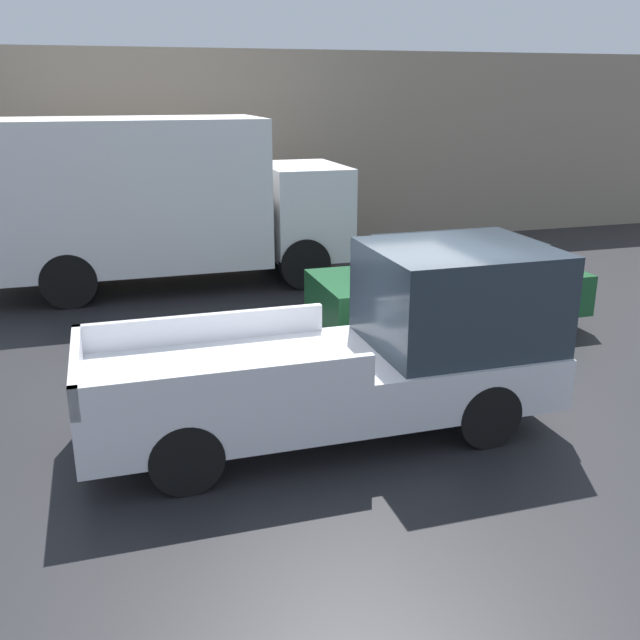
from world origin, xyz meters
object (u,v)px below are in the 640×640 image
(pickup_truck, at_px, (371,348))
(delivery_truck, at_px, (153,198))
(newspaper_box, at_px, (320,225))
(car, at_px, (450,283))

(pickup_truck, xyz_separation_m, delivery_truck, (-1.95, 7.58, 0.85))
(newspaper_box, bearing_deg, car, -88.96)
(delivery_truck, bearing_deg, pickup_truck, -75.55)
(car, relative_size, newspaper_box, 4.14)
(pickup_truck, height_order, car, pickup_truck)
(delivery_truck, xyz_separation_m, newspaper_box, (4.50, 2.86, -1.31))
(newspaper_box, bearing_deg, pickup_truck, -103.73)
(pickup_truck, xyz_separation_m, car, (2.68, 3.19, -0.22))
(pickup_truck, distance_m, car, 4.17)
(pickup_truck, height_order, delivery_truck, delivery_truck)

